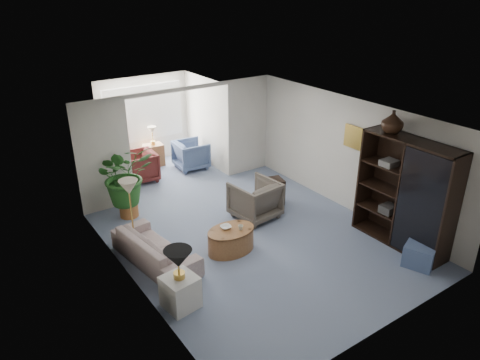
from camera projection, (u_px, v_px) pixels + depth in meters
floor at (257, 241)px, 8.90m from camera, size 6.00×6.00×0.00m
sunroom_floor at (165, 173)px, 11.98m from camera, size 2.60×2.60×0.00m
back_pier_left at (104, 156)px, 9.65m from camera, size 1.20×0.12×2.50m
back_pier_right at (248, 126)px, 11.62m from camera, size 1.20×0.12×2.50m
back_header at (180, 89)px, 10.15m from camera, size 2.60×0.12×0.10m
window_pane at (144, 113)px, 12.21m from camera, size 2.20×0.02×1.50m
window_blinds at (145, 113)px, 12.19m from camera, size 2.20×0.02×1.50m
framed_picture at (356, 138)px, 9.40m from camera, size 0.04×0.50×0.40m
sofa at (155, 248)px, 8.14m from camera, size 1.01×2.01×0.56m
end_table at (180, 292)px, 7.03m from camera, size 0.56×0.56×0.54m
table_lamp at (178, 259)px, 6.78m from camera, size 0.44×0.44×0.30m
floor_lamp at (129, 187)px, 8.23m from camera, size 0.36×0.36×0.28m
coffee_table at (231, 240)px, 8.51m from camera, size 1.06×1.06×0.45m
coffee_bowl at (226, 227)px, 8.46m from camera, size 0.23×0.23×0.05m
coffee_cup at (241, 227)px, 8.40m from camera, size 0.11×0.11×0.09m
wingback_chair at (255, 200)px, 9.63m from camera, size 0.98×1.01×0.83m
side_table_dark at (272, 192)px, 10.27m from camera, size 0.58×0.50×0.59m
entertainment_cabinet at (405, 194)px, 8.41m from camera, size 0.51×1.91×2.13m
cabinet_urn at (393, 122)px, 8.27m from camera, size 0.40×0.40×0.42m
ottoman at (420, 255)px, 8.10m from camera, size 0.66×0.66×0.41m
plant_pot at (129, 209)px, 9.78m from camera, size 0.40×0.40×0.32m
house_plant at (125, 175)px, 9.44m from camera, size 1.18×1.03×1.31m
sunroom_chair_blue at (191, 155)px, 12.17m from camera, size 0.89×0.87×0.76m
sunroom_chair_maroon at (139, 167)px, 11.39m from camera, size 0.90×0.88×0.77m
sunroom_table at (154, 155)px, 12.38m from camera, size 0.52×0.42×0.60m
shelf_clutter at (407, 194)px, 8.33m from camera, size 0.30×1.21×1.06m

